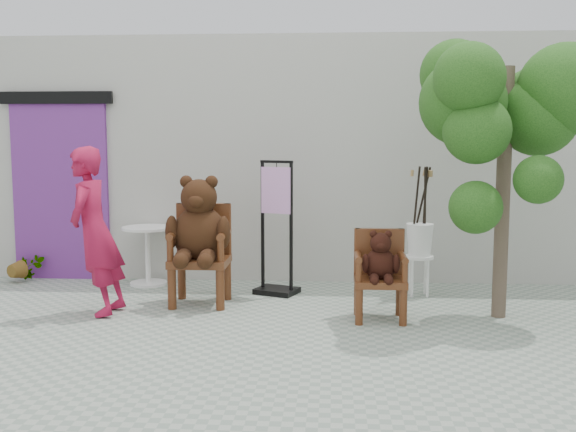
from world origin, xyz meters
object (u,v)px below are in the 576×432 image
Objects in this scene: person at (95,232)px; chair_small at (380,266)px; chair_big at (200,233)px; stool_bucket at (420,239)px; display_stand at (277,243)px; cafe_table at (148,248)px; tree at (508,106)px.

chair_small is at bearing 92.87° from person.
chair_big is 1.07m from person.
stool_bucket reaches higher than chair_big.
display_stand is at bearing 35.03° from chair_big.
stool_bucket reaches higher than cafe_table.
cafe_table is (-0.82, 0.90, -0.33)m from chair_big.
chair_big is at bearing -47.76° from cafe_table.
stool_bucket is 0.53× the size of tree.
display_stand is 1.04× the size of stool_bucket.
chair_small is at bearing -116.47° from stool_bucket.
stool_bucket is at bearing 12.93° from chair_big.
display_stand reaches higher than cafe_table.
display_stand is 2.87m from tree.
display_stand is at bearing 137.18° from chair_small.
cafe_table is 0.47× the size of display_stand.
display_stand is at bearing 123.21° from person.
chair_big is at bearing 165.73° from chair_small.
person is 1.15× the size of stool_bucket.
stool_bucket is at bearing -6.35° from cafe_table.
chair_small is at bearing -174.53° from tree.
person is 4.20m from tree.
person is at bearing -128.01° from display_stand.
chair_small is 0.61× the size of stool_bucket.
cafe_table is 4.39m from tree.
chair_small is 2.85m from person.
tree reaches higher than chair_big.
cafe_table is at bearing -170.89° from display_stand.
stool_bucket is at bearing 22.03° from display_stand.
tree is (0.68, -0.91, 1.43)m from stool_bucket.
chair_small is 1.95m from tree.
chair_big is 0.95× the size of stool_bucket.
stool_bucket is at bearing 109.92° from person.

